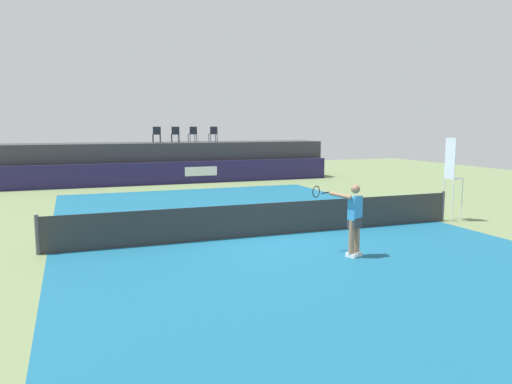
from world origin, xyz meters
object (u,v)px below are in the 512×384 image
at_px(umpire_chair, 452,173).
at_px(spectator_chair_center, 193,133).
at_px(spectator_chair_right, 213,133).
at_px(net_post_near, 37,235).
at_px(spectator_chair_far_left, 157,134).
at_px(spectator_chair_left, 175,134).
at_px(tennis_player, 354,218).
at_px(net_post_far, 443,206).

bearing_deg(umpire_chair, spectator_chair_center, 108.11).
xyz_separation_m(spectator_chair_right, net_post_near, (-8.80, -15.28, -2.19)).
distance_m(umpire_chair, net_post_near, 12.74).
bearing_deg(spectator_chair_far_left, spectator_chair_left, -10.09).
xyz_separation_m(spectator_chair_left, tennis_player, (0.68, -17.94, -1.73)).
relative_size(spectator_chair_right, umpire_chair, 0.32).
xyz_separation_m(spectator_chair_far_left, spectator_chair_left, (1.02, -0.18, 0.00)).
bearing_deg(tennis_player, spectator_chair_center, 88.64).
relative_size(spectator_chair_far_left, umpire_chair, 0.32).
bearing_deg(spectator_chair_left, spectator_chair_far_left, 169.91).
relative_size(umpire_chair, net_post_far, 2.76).
bearing_deg(net_post_far, spectator_chair_left, 111.37).
height_order(net_post_far, tennis_player, tennis_player).
bearing_deg(spectator_chair_right, net_post_far, -76.76).
bearing_deg(spectator_chair_left, net_post_far, -68.63).
height_order(umpire_chair, net_post_near, umpire_chair).
distance_m(spectator_chair_far_left, spectator_chair_center, 2.15).
distance_m(spectator_chair_center, tennis_player, 18.46).
xyz_separation_m(spectator_chair_center, umpire_chair, (5.07, -15.50, -1.11)).
distance_m(spectator_chair_left, net_post_far, 16.32).
xyz_separation_m(spectator_chair_far_left, spectator_chair_right, (3.32, 0.04, 0.00)).
bearing_deg(net_post_near, spectator_chair_right, 60.05).
xyz_separation_m(spectator_chair_left, umpire_chair, (6.19, -15.07, -1.11)).
height_order(spectator_chair_center, umpire_chair, spectator_chair_center).
height_order(spectator_chair_center, net_post_far, spectator_chair_center).
bearing_deg(net_post_near, umpire_chair, -0.02).
xyz_separation_m(spectator_chair_right, umpire_chair, (3.89, -15.29, -1.11)).
relative_size(spectator_chair_left, net_post_near, 0.89).
distance_m(spectator_chair_far_left, net_post_near, 16.35).
bearing_deg(spectator_chair_right, spectator_chair_far_left, -179.36).
bearing_deg(spectator_chair_far_left, spectator_chair_center, 6.66).
bearing_deg(spectator_chair_far_left, net_post_near, -109.78).
distance_m(spectator_chair_center, spectator_chair_right, 1.20).
height_order(spectator_chair_right, tennis_player, spectator_chair_right).
bearing_deg(spectator_chair_left, tennis_player, -87.83).
bearing_deg(umpire_chair, spectator_chair_left, 112.32).
height_order(spectator_chair_left, spectator_chair_center, same).
distance_m(spectator_chair_left, spectator_chair_right, 2.31).
xyz_separation_m(spectator_chair_center, net_post_near, (-7.62, -15.50, -2.19)).
height_order(umpire_chair, net_post_far, umpire_chair).
distance_m(spectator_chair_far_left, tennis_player, 18.28).
height_order(spectator_chair_far_left, umpire_chair, spectator_chair_far_left).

